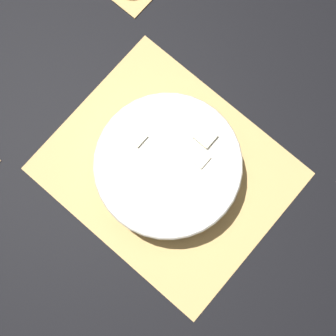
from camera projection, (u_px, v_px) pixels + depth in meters
ground_plane at (168, 171)px, 0.88m from camera, size 6.00×6.00×0.00m
bamboo_mat_center at (168, 171)px, 0.88m from camera, size 0.43×0.35×0.01m
fruit_salad_bowl at (168, 166)px, 0.84m from camera, size 0.26×0.26×0.08m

